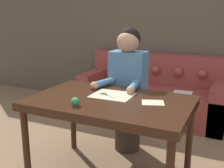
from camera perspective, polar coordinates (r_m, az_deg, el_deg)
The scene contains 8 objects.
wall_back at distance 4.34m, azimuth 12.32°, elevation 11.54°, with size 8.00×0.06×2.60m.
dining_table at distance 2.44m, azimuth -0.46°, elevation -4.81°, with size 1.39×0.87×0.77m.
couch at distance 4.16m, azimuth 8.25°, elevation -2.16°, with size 2.05×0.82×0.89m.
person at distance 3.00m, azimuth 3.21°, elevation -0.90°, with size 0.46×0.58×1.35m.
pattern_paper_main at distance 2.52m, azimuth 0.12°, elevation -2.27°, with size 0.37×0.31×0.00m.
pattern_paper_offcut at distance 2.34m, azimuth 8.31°, elevation -3.77°, with size 0.22×0.20×0.00m.
scissors at distance 2.53m, azimuth -1.25°, elevation -2.24°, with size 0.21×0.15×0.01m.
pin_cushion at distance 2.25m, azimuth -7.47°, elevation -3.67°, with size 0.07×0.07×0.07m.
Camera 1 is at (0.99, -1.92, 1.50)m, focal length 45.00 mm.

